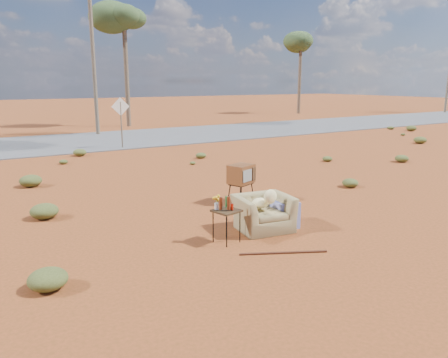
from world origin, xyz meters
TOP-DOWN VIEW (x-y plane):
  - ground at (0.00, 0.00)m, footprint 140.00×140.00m
  - highway at (0.00, 15.00)m, footprint 140.00×7.00m
  - armchair at (0.43, 0.23)m, footprint 1.33×0.84m
  - tv_unit at (1.06, 2.08)m, footprint 0.70×0.63m
  - side_table at (-0.68, 0.03)m, footprint 0.51×0.51m
  - rusty_bar at (-0.11, -0.96)m, footprint 1.37×0.70m
  - road_sign at (1.50, 12.00)m, footprint 0.78×0.06m
  - eucalyptus_center at (5.00, 21.00)m, footprint 3.20×3.20m
  - eucalyptus_right at (22.00, 24.00)m, footprint 3.20×3.20m
  - utility_pole_center at (2.00, 17.50)m, footprint 1.40×0.20m
  - scrub_patch at (-0.82, 4.41)m, footprint 17.49×8.07m

SIDE VIEW (x-z plane):
  - ground at x=0.00m, z-range 0.00..0.00m
  - highway at x=0.00m, z-range 0.00..0.04m
  - rusty_bar at x=-0.11m, z-range 0.00..0.04m
  - scrub_patch at x=-0.82m, z-range -0.03..0.30m
  - armchair at x=0.43m, z-range -0.03..0.88m
  - side_table at x=-0.68m, z-range 0.20..1.07m
  - tv_unit at x=1.06m, z-range 0.23..1.15m
  - road_sign at x=1.50m, z-range 0.41..2.60m
  - utility_pole_center at x=2.00m, z-range 0.15..8.15m
  - eucalyptus_right at x=22.00m, z-range 2.39..9.49m
  - eucalyptus_center at x=5.00m, z-range 2.63..10.23m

